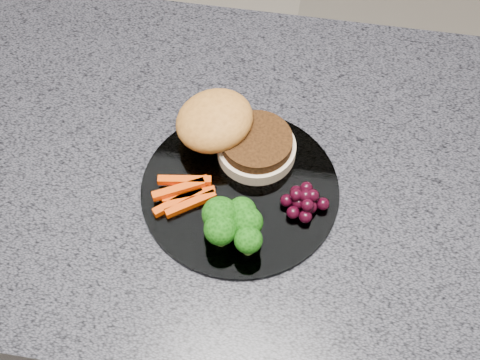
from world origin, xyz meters
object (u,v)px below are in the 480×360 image
(burger, at_px, (229,132))
(plate, at_px, (240,190))
(island_cabinet, at_px, (238,302))
(grape_bunch, at_px, (304,201))

(burger, bearing_deg, plate, -58.13)
(burger, bearing_deg, island_cabinet, -50.94)
(island_cabinet, relative_size, burger, 6.49)
(plate, relative_size, burger, 1.41)
(island_cabinet, relative_size, plate, 4.62)
(burger, height_order, grape_bunch, burger)
(plate, relative_size, grape_bunch, 4.10)
(island_cabinet, bearing_deg, plate, -75.71)
(plate, height_order, grape_bunch, grape_bunch)
(island_cabinet, height_order, plate, plate)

